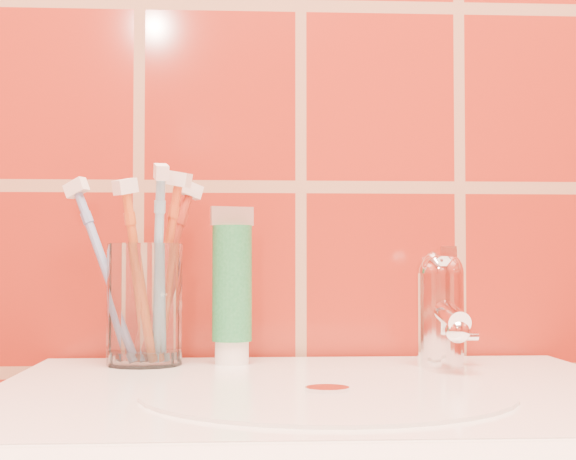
{
  "coord_description": "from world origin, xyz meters",
  "views": [
    {
      "loc": [
        -0.07,
        0.2,
        0.96
      ],
      "look_at": [
        -0.02,
        1.08,
        0.99
      ],
      "focal_mm": 55.0,
      "sensor_mm": 36.0,
      "label": 1
    }
  ],
  "objects": [
    {
      "name": "toothbrush_0",
      "position": [
        -0.21,
        1.13,
        0.95
      ],
      "size": [
        0.16,
        0.14,
        0.21
      ],
      "primitive_type": null,
      "rotation": [
        0.41,
        0.0,
        -2.03
      ],
      "color": "#6C88C0",
      "rests_on": "glass_tumbler"
    },
    {
      "name": "wall_back",
      "position": [
        0.0,
        1.21,
        1.25
      ],
      "size": [
        2.2,
        0.02,
        2.5
      ],
      "primitive_type": "cube",
      "color": "maroon",
      "rests_on": "floor"
    },
    {
      "name": "toothpaste_tube",
      "position": [
        -0.08,
        1.12,
        0.93
      ],
      "size": [
        0.05,
        0.04,
        0.16
      ],
      "rotation": [
        0.0,
        0.0,
        0.33
      ],
      "color": "white",
      "rests_on": "pedestal_sink"
    },
    {
      "name": "toothbrush_4",
      "position": [
        -0.17,
        1.1,
        0.94
      ],
      "size": [
        0.09,
        0.1,
        0.2
      ],
      "primitive_type": null,
      "rotation": [
        0.2,
        0.0,
        -0.75
      ],
      "color": "#C35822",
      "rests_on": "glass_tumbler"
    },
    {
      "name": "toothbrush_1",
      "position": [
        -0.15,
        1.14,
        0.95
      ],
      "size": [
        0.13,
        0.12,
        0.2
      ],
      "primitive_type": null,
      "rotation": [
        0.32,
        0.0,
        2.1
      ],
      "color": "#A63623",
      "rests_on": "glass_tumbler"
    },
    {
      "name": "toothbrush_3",
      "position": [
        -0.15,
        1.12,
        0.95
      ],
      "size": [
        0.09,
        0.08,
        0.21
      ],
      "primitive_type": null,
      "rotation": [
        0.18,
        0.0,
        1.09
      ],
      "color": "#C74F23",
      "rests_on": "glass_tumbler"
    },
    {
      "name": "glass_tumbler",
      "position": [
        -0.17,
        1.12,
        0.91
      ],
      "size": [
        0.08,
        0.08,
        0.13
      ],
      "primitive_type": "cylinder",
      "rotation": [
        0.0,
        0.0,
        0.08
      ],
      "color": "white",
      "rests_on": "pedestal_sink"
    },
    {
      "name": "faucet",
      "position": [
        0.14,
        1.09,
        0.91
      ],
      "size": [
        0.05,
        0.11,
        0.12
      ],
      "color": "white",
      "rests_on": "pedestal_sink"
    },
    {
      "name": "toothbrush_2",
      "position": [
        -0.15,
        1.1,
        0.95
      ],
      "size": [
        0.06,
        0.12,
        0.22
      ],
      "primitive_type": null,
      "rotation": [
        0.23,
        0.0,
        0.22
      ],
      "color": "#7BB9DA",
      "rests_on": "glass_tumbler"
    }
  ]
}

